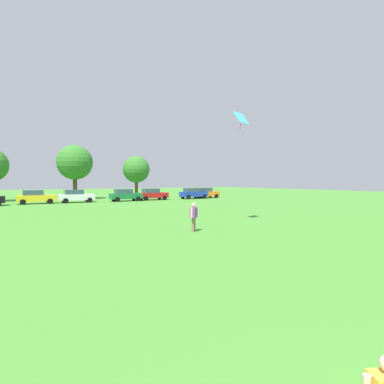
{
  "coord_description": "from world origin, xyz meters",
  "views": [
    {
      "loc": [
        -3.2,
        0.47,
        2.85
      ],
      "look_at": [
        2.78,
        10.57,
        2.41
      ],
      "focal_mm": 28.78,
      "sensor_mm": 36.0,
      "label": 1
    }
  ],
  "objects": [
    {
      "name": "ground_plane",
      "position": [
        0.0,
        30.0,
        0.0
      ],
      "size": [
        160.0,
        160.0,
        0.0
      ],
      "primitive_type": "plane",
      "color": "#42842D"
    },
    {
      "name": "parked_car_yellow_1",
      "position": [
        -0.57,
        42.52,
        0.86
      ],
      "size": [
        4.3,
        2.02,
        1.68
      ],
      "color": "yellow",
      "rests_on": "ground"
    },
    {
      "name": "parked_car_white_2",
      "position": [
        4.12,
        42.4,
        0.86
      ],
      "size": [
        4.3,
        2.02,
        1.68
      ],
      "color": "white",
      "rests_on": "ground"
    },
    {
      "name": "tree_right",
      "position": [
        5.34,
        50.02,
        5.6
      ],
      "size": [
        5.32,
        5.32,
        8.29
      ],
      "color": "brown",
      "rests_on": "ground"
    },
    {
      "name": "parked_car_orange_6",
      "position": [
        24.21,
        42.44,
        0.86
      ],
      "size": [
        4.3,
        2.02,
        1.68
      ],
      "color": "orange",
      "rests_on": "ground"
    },
    {
      "name": "parked_car_blue_5",
      "position": [
        21.62,
        41.98,
        0.86
      ],
      "size": [
        4.3,
        2.02,
        1.68
      ],
      "color": "#1E38AD",
      "rests_on": "ground"
    },
    {
      "name": "parked_car_red_4",
      "position": [
        14.78,
        42.26,
        0.86
      ],
      "size": [
        4.3,
        2.02,
        1.68
      ],
      "color": "red",
      "rests_on": "ground"
    },
    {
      "name": "parked_car_green_3",
      "position": [
        10.52,
        41.81,
        0.86
      ],
      "size": [
        4.3,
        2.02,
        1.68
      ],
      "color": "#196B38",
      "rests_on": "ground"
    },
    {
      "name": "kite",
      "position": [
        10.26,
        16.72,
        7.01
      ],
      "size": [
        1.36,
        0.95,
        1.13
      ],
      "color": "#3FBFE5"
    },
    {
      "name": "tree_far_right",
      "position": [
        14.92,
        49.27,
        4.69
      ],
      "size": [
        4.45,
        4.45,
        6.94
      ],
      "color": "brown",
      "rests_on": "ground"
    },
    {
      "name": "adult_bystander",
      "position": [
        5.56,
        15.09,
        0.96
      ],
      "size": [
        0.62,
        0.57,
        1.62
      ],
      "rotation": [
        0.0,
        0.0,
        3.84
      ],
      "color": "#8C7259",
      "rests_on": "ground"
    }
  ]
}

